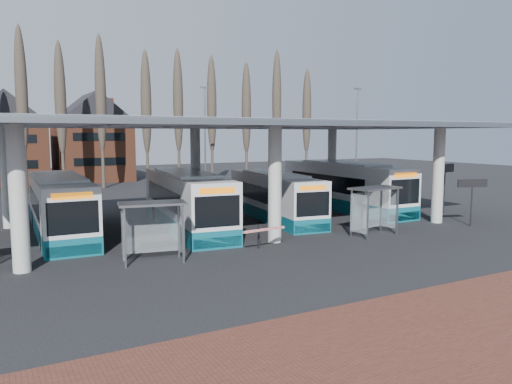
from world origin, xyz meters
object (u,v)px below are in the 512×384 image
bus_3 (343,187)px  shelter_1 (152,218)px  bus_2 (274,197)px  bus_1 (186,201)px  bus_0 (60,207)px  shelter_2 (373,200)px

bus_3 → shelter_1: 19.17m
bus_2 → bus_3: (6.77, 1.23, 0.23)m
bus_1 → bus_3: size_ratio=0.97×
bus_3 → bus_1: bearing=-171.7°
bus_0 → shelter_2: bearing=-27.5°
bus_0 → bus_2: bus_0 is taller
bus_2 → bus_3: bearing=17.8°
shelter_1 → bus_1: bearing=68.6°
bus_0 → bus_3: bus_3 is taller
bus_2 → bus_3: 6.88m
bus_1 → shelter_2: 10.90m
shelter_1 → shelter_2: size_ratio=1.00×
bus_1 → bus_0: bearing=174.1°
bus_1 → bus_2: (6.32, 0.36, -0.16)m
shelter_1 → bus_3: bearing=35.8°
bus_0 → bus_1: size_ratio=0.97×
bus_0 → shelter_2: size_ratio=3.92×
bus_1 → shelter_2: bearing=-33.7°
bus_1 → shelter_2: size_ratio=4.04×
bus_0 → bus_3: (19.99, 0.08, 0.10)m
bus_1 → shelter_1: bus_1 is taller
bus_1 → shelter_2: (8.34, -7.01, 0.36)m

